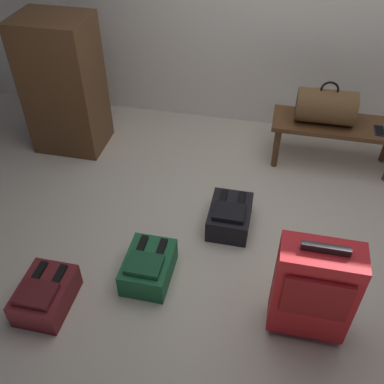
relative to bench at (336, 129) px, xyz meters
The scene contains 9 objects.
ground_plane 1.21m from the bench, 116.69° to the right, with size 6.60×6.60×0.00m, color beige.
bench is the anchor object (origin of this frame).
duffel_bag_brown 0.22m from the bench, behind, with size 0.44×0.26×0.34m.
cell_phone 0.31m from the bench, ahead, with size 0.07×0.14×0.01m.
suitcase_upright_red 1.62m from the bench, 96.03° to the right, with size 0.41×0.23×0.69m.
backpack_green 1.85m from the bench, 127.91° to the right, with size 0.28×0.38×0.21m.
backpack_maroon 2.44m from the bench, 133.04° to the right, with size 0.28×0.38×0.21m.
backpack_dark 1.16m from the bench, 127.90° to the right, with size 0.28×0.38×0.21m.
side_cabinet 2.20m from the bench, behind, with size 0.56×0.44×1.10m.
Camera 1 is at (0.03, -2.03, 2.23)m, focal length 40.88 mm.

